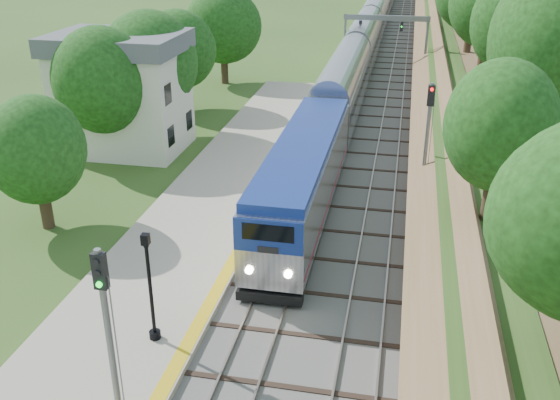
% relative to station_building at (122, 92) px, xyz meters
% --- Properties ---
extents(trackbed, '(9.50, 170.00, 0.28)m').
position_rel_station_building_xyz_m(trackbed, '(16.00, 30.00, -4.02)').
color(trackbed, '#4C4944').
rests_on(trackbed, ground).
extents(platform, '(6.40, 68.00, 0.38)m').
position_rel_station_building_xyz_m(platform, '(8.80, -14.00, -3.90)').
color(platform, '#A59D85').
rests_on(platform, ground).
extents(yellow_stripe, '(0.55, 68.00, 0.01)m').
position_rel_station_building_xyz_m(yellow_stripe, '(11.65, -14.00, -3.70)').
color(yellow_stripe, gold).
rests_on(yellow_stripe, platform).
extents(embankment, '(10.64, 170.00, 11.70)m').
position_rel_station_building_xyz_m(embankment, '(24.35, 30.00, -2.14)').
color(embankment, brown).
rests_on(embankment, ground).
extents(station_building, '(8.60, 6.60, 8.00)m').
position_rel_station_building_xyz_m(station_building, '(0.00, 0.00, 0.00)').
color(station_building, silver).
rests_on(station_building, ground).
extents(signal_gantry, '(8.40, 0.38, 6.20)m').
position_rel_station_building_xyz_m(signal_gantry, '(16.47, 24.99, 0.73)').
color(signal_gantry, slate).
rests_on(signal_gantry, ground).
extents(trees_behind_platform, '(7.82, 53.32, 7.21)m').
position_rel_station_building_xyz_m(trees_behind_platform, '(2.83, -9.33, 0.44)').
color(trees_behind_platform, '#332316').
rests_on(trees_behind_platform, ground).
extents(train, '(2.89, 115.91, 4.24)m').
position_rel_station_building_xyz_m(train, '(14.00, 39.60, -1.90)').
color(train, black).
rests_on(train, trackbed).
extents(lamppost_far, '(0.44, 0.44, 4.42)m').
position_rel_station_building_xyz_m(lamppost_far, '(10.33, -20.61, -1.74)').
color(lamppost_far, black).
rests_on(lamppost_far, platform).
extents(signal_platform, '(0.38, 0.30, 6.42)m').
position_rel_station_building_xyz_m(signal_platform, '(11.10, -25.25, 0.24)').
color(signal_platform, slate).
rests_on(signal_platform, platform).
extents(signal_farside, '(0.38, 0.30, 6.91)m').
position_rel_station_building_xyz_m(signal_farside, '(20.20, -5.59, 0.25)').
color(signal_farside, slate).
rests_on(signal_farside, ground).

